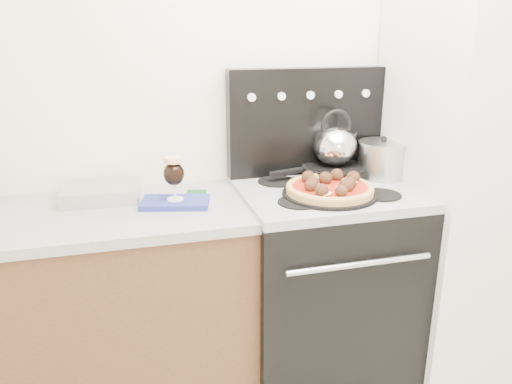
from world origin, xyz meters
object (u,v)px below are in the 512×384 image
object	(u,v)px
fridge	(467,172)
base_cabinet	(75,319)
oven_mitt	(175,202)
pizza	(330,187)
pizza_pan	(329,194)
skillet	(334,171)
tea_kettle	(335,143)
beer_glass	(174,178)
stove_body	(322,285)
stock_pot	(382,161)

from	to	relation	value
fridge	base_cabinet	bearing A→B (deg)	178.41
fridge	oven_mitt	xyz separation A→B (m)	(-1.36, 0.04, -0.04)
oven_mitt	pizza	xyz separation A→B (m)	(0.64, -0.11, 0.05)
pizza_pan	skillet	size ratio (longest dim) A/B	1.31
skillet	pizza	bearing A→B (deg)	-117.36
fridge	pizza	bearing A→B (deg)	-174.61
pizza_pan	tea_kettle	bearing A→B (deg)	62.64
oven_mitt	beer_glass	bearing A→B (deg)	0.00
pizza	skillet	size ratio (longest dim) A/B	1.20
stove_body	oven_mitt	distance (m)	0.81
stove_body	pizza_pan	world-z (taller)	pizza_pan
stove_body	fridge	distance (m)	0.87
oven_mitt	stock_pot	bearing A→B (deg)	5.05
pizza_pan	pizza	bearing A→B (deg)	0.00
tea_kettle	oven_mitt	bearing A→B (deg)	-172.64
oven_mitt	tea_kettle	bearing A→B (deg)	10.91
beer_glass	base_cabinet	bearing A→B (deg)	178.39
skillet	oven_mitt	bearing A→B (deg)	-169.09
beer_glass	pizza_pan	bearing A→B (deg)	-9.46
pizza	tea_kettle	size ratio (longest dim) A/B	1.64
stock_pot	pizza	bearing A→B (deg)	-150.97
base_cabinet	tea_kettle	distance (m)	1.38
pizza	tea_kettle	distance (m)	0.31
pizza_pan	tea_kettle	world-z (taller)	tea_kettle
oven_mitt	tea_kettle	xyz separation A→B (m)	(0.77, 0.15, 0.17)
base_cabinet	pizza_pan	distance (m)	1.19
base_cabinet	stove_body	size ratio (longest dim) A/B	1.65
base_cabinet	pizza	world-z (taller)	pizza
stove_body	beer_glass	xyz separation A→B (m)	(-0.66, 0.01, 0.57)
pizza	skillet	xyz separation A→B (m)	(0.13, 0.25, -0.01)
base_cabinet	pizza_pan	size ratio (longest dim) A/B	3.63
stove_body	stock_pot	world-z (taller)	stock_pot
beer_glass	pizza_pan	xyz separation A→B (m)	(0.64, -0.11, -0.09)
pizza_pan	skillet	world-z (taller)	skillet
pizza	skillet	bearing A→B (deg)	62.64
tea_kettle	stock_pot	bearing A→B (deg)	-19.31
stove_body	tea_kettle	xyz separation A→B (m)	(0.11, 0.16, 0.65)
pizza	skillet	distance (m)	0.29
tea_kettle	beer_glass	bearing A→B (deg)	-172.64
skillet	stock_pot	size ratio (longest dim) A/B	1.37
base_cabinet	stock_pot	xyz separation A→B (m)	(1.43, 0.07, 0.57)
fridge	stock_pot	size ratio (longest dim) A/B	8.57
pizza	oven_mitt	bearing A→B (deg)	170.54
stove_body	oven_mitt	xyz separation A→B (m)	(-0.66, 0.01, 0.47)
pizza_pan	pizza	distance (m)	0.03
stock_pot	fridge	bearing A→B (deg)	-18.21
pizza_pan	stock_pot	size ratio (longest dim) A/B	1.80
stock_pot	skillet	bearing A→B (deg)	164.25
stove_body	oven_mitt	size ratio (longest dim) A/B	3.22
pizza_pan	skillet	distance (m)	0.29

